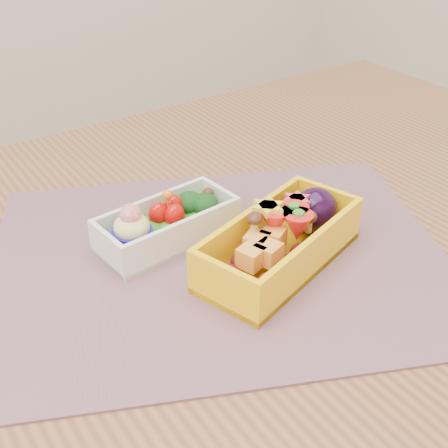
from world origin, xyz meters
TOP-DOWN VIEW (x-y plane):
  - table at (0.00, 0.00)m, footprint 1.20×0.80m
  - placemat at (-0.04, -0.02)m, footprint 0.60×0.54m
  - bento_white at (-0.08, 0.04)m, footprint 0.16×0.08m
  - bento_yellow at (0.00, -0.06)m, footprint 0.21×0.14m

SIDE VIEW (x-z plane):
  - table at x=0.00m, z-range 0.28..1.03m
  - placemat at x=-0.04m, z-range 0.75..0.75m
  - bento_white at x=-0.08m, z-range 0.74..0.81m
  - bento_yellow at x=0.00m, z-range 0.75..0.81m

